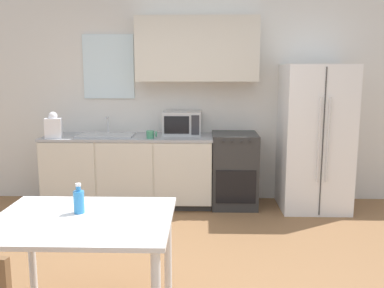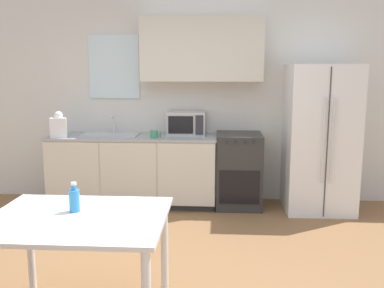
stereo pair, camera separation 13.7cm
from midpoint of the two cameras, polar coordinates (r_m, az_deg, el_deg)
name	(u,v)px [view 1 (the left image)]	position (r m, az deg, el deg)	size (l,w,h in m)	color
ground_plane	(152,283)	(3.68, -6.51, -17.98)	(12.00, 12.00, 0.00)	olive
wall_back	(175,90)	(5.59, -2.96, 7.24)	(12.00, 0.38, 2.70)	silver
kitchen_counter	(129,170)	(5.51, -9.10, -3.47)	(2.11, 0.64, 0.89)	#333333
oven_range	(234,170)	(5.43, 4.94, -3.45)	(0.56, 0.63, 0.93)	#2D2D2D
refrigerator	(314,138)	(5.43, 15.33, 0.80)	(0.81, 0.78, 1.77)	white
kitchen_sink	(106,135)	(5.48, -12.12, 1.23)	(0.70, 0.39, 0.23)	#B7BABC
microwave	(182,123)	(5.42, -2.07, 2.79)	(0.48, 0.35, 0.30)	#B7BABC
coffee_mug	(151,134)	(5.19, -6.25, 1.27)	(0.13, 0.09, 0.09)	#3F8C66
grocery_bag_0	(53,126)	(5.46, -18.67, 2.23)	(0.22, 0.20, 0.32)	white
dining_table	(83,232)	(2.96, -15.66, -11.28)	(1.16, 0.93, 0.77)	white
drink_bottle	(79,201)	(3.00, -16.13, -7.31)	(0.07, 0.07, 0.20)	#338CD8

